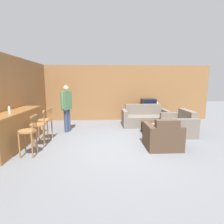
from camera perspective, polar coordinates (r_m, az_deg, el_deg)
name	(u,v)px	position (r m, az deg, el deg)	size (l,w,h in m)	color
ground_plane	(116,147)	(4.99, 1.45, -11.41)	(24.00, 24.00, 0.00)	slate
wall_back	(111,93)	(8.39, -0.26, 6.18)	(9.40, 0.08, 2.60)	olive
wall_left	(21,97)	(6.65, -27.48, 4.27)	(0.08, 8.71, 2.60)	olive
bar_counter	(16,129)	(5.57, -28.79, -4.90)	(0.55, 2.47, 1.01)	brown
bar_chair_near	(28,134)	(4.73, -25.69, -6.40)	(0.43, 0.43, 1.01)	#996638
bar_chair_mid	(38,127)	(5.33, -22.91, -4.50)	(0.51, 0.51, 1.01)	#996638
bar_chair_far	(45,122)	(5.87, -20.91, -3.14)	(0.48, 0.48, 1.01)	#996638
couch_far	(144,118)	(7.48, 10.54, -2.04)	(1.87, 0.94, 0.88)	#70665B
armchair_near	(163,137)	(5.05, 16.17, -7.83)	(0.92, 0.90, 0.86)	#4C3828
loveseat_right	(179,125)	(6.61, 20.98, -4.05)	(0.87, 1.33, 0.84)	#70665B
coffee_table	(151,125)	(6.18, 12.62, -4.20)	(0.53, 0.92, 0.41)	#472D1E
tv_unit	(148,116)	(8.37, 11.67, -1.18)	(0.99, 0.52, 0.53)	#513823
tv	(148,104)	(8.28, 11.80, 2.42)	(0.65, 0.52, 0.53)	black
bottle	(9,110)	(5.13, -30.53, 0.67)	(0.06, 0.06, 0.23)	silver
book_on_table	(155,124)	(6.01, 13.71, -3.82)	(0.18, 0.17, 0.03)	#B7AD99
table_lamp	(156,102)	(8.37, 14.10, 3.24)	(0.26, 0.26, 0.52)	brown
person_by_window	(67,106)	(6.53, -14.59, 1.91)	(0.33, 0.55, 1.69)	#384260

